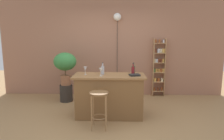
% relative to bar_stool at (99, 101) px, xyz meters
% --- Properties ---
extents(ground, '(12.00, 12.00, 0.00)m').
position_rel_bar_stool_xyz_m(ground, '(0.16, 0.31, -0.52)').
color(ground, '#A37A4C').
extents(back_wall, '(6.40, 0.10, 2.80)m').
position_rel_bar_stool_xyz_m(back_wall, '(0.16, 2.26, 0.88)').
color(back_wall, '#9E6B51').
rests_on(back_wall, ground).
extents(kitchen_counter, '(1.50, 0.67, 0.90)m').
position_rel_bar_stool_xyz_m(kitchen_counter, '(0.16, 0.61, -0.07)').
color(kitchen_counter, brown).
rests_on(kitchen_counter, ground).
extents(bar_stool, '(0.35, 0.35, 0.69)m').
position_rel_bar_stool_xyz_m(bar_stool, '(0.00, 0.00, 0.00)').
color(bar_stool, '#997047').
rests_on(bar_stool, ground).
extents(spice_shelf, '(0.34, 0.14, 1.65)m').
position_rel_bar_stool_xyz_m(spice_shelf, '(1.51, 2.12, 0.34)').
color(spice_shelf, tan).
rests_on(spice_shelf, ground).
extents(plant_stool, '(0.33, 0.33, 0.44)m').
position_rel_bar_stool_xyz_m(plant_stool, '(-1.02, 1.55, -0.30)').
color(plant_stool, '#2D2823').
rests_on(plant_stool, ground).
extents(potted_plant, '(0.58, 0.53, 0.85)m').
position_rel_bar_stool_xyz_m(potted_plant, '(-1.02, 1.55, 0.49)').
color(potted_plant, '#935B3D').
rests_on(potted_plant, plant_stool).
extents(bottle_soda_blue, '(0.07, 0.07, 0.26)m').
position_rel_bar_stool_xyz_m(bottle_soda_blue, '(0.02, 0.67, 0.48)').
color(bottle_soda_blue, '#B2B2B7').
rests_on(bottle_soda_blue, kitchen_counter).
extents(bottle_vinegar, '(0.08, 0.08, 0.23)m').
position_rel_bar_stool_xyz_m(bottle_vinegar, '(0.68, 0.81, 0.47)').
color(bottle_vinegar, '#236638').
rests_on(bottle_vinegar, kitchen_counter).
extents(bottle_spirits_clear, '(0.07, 0.07, 0.25)m').
position_rel_bar_stool_xyz_m(bottle_spirits_clear, '(0.66, 0.63, 0.47)').
color(bottle_spirits_clear, maroon).
rests_on(bottle_spirits_clear, kitchen_counter).
extents(wine_glass_left, '(0.07, 0.07, 0.16)m').
position_rel_bar_stool_xyz_m(wine_glass_left, '(-0.35, 0.64, 0.50)').
color(wine_glass_left, silver).
rests_on(wine_glass_left, kitchen_counter).
extents(wine_glass_center, '(0.07, 0.07, 0.16)m').
position_rel_bar_stool_xyz_m(wine_glass_center, '(-0.01, 0.49, 0.50)').
color(wine_glass_center, silver).
rests_on(wine_glass_center, kitchen_counter).
extents(cookbook, '(0.24, 0.20, 0.03)m').
position_rel_bar_stool_xyz_m(cookbook, '(0.68, 0.53, 0.40)').
color(cookbook, black).
rests_on(cookbook, kitchen_counter).
extents(pendant_globe_light, '(0.22, 0.22, 2.34)m').
position_rel_bar_stool_xyz_m(pendant_globe_light, '(0.32, 2.15, 1.68)').
color(pendant_globe_light, black).
rests_on(pendant_globe_light, ground).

